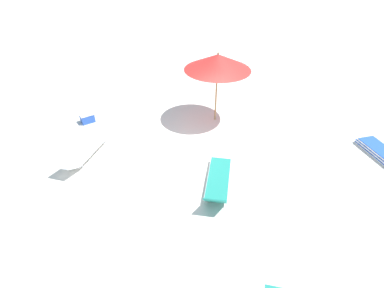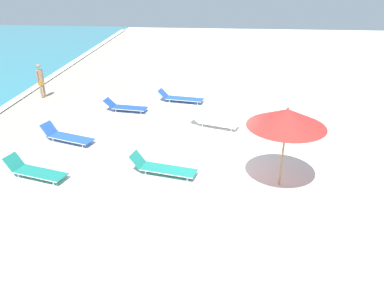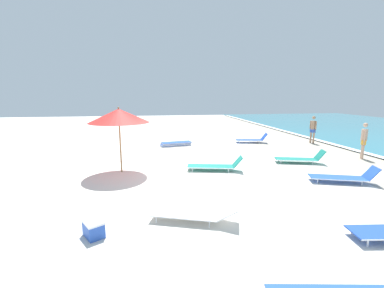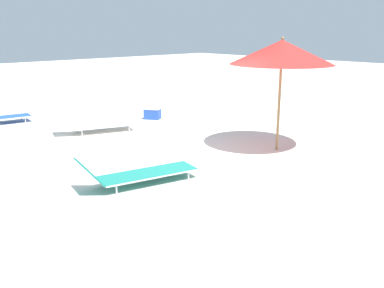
# 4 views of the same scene
# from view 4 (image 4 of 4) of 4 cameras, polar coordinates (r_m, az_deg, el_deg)

# --- Properties ---
(ground_plane) EXTENTS (60.00, 60.00, 0.16)m
(ground_plane) POSITION_cam_4_polar(r_m,az_deg,el_deg) (9.41, -1.83, -2.62)
(ground_plane) COLOR silver
(beach_umbrella) EXTENTS (2.35, 2.35, 2.62)m
(beach_umbrella) POSITION_cam_4_polar(r_m,az_deg,el_deg) (10.01, 11.89, 11.86)
(beach_umbrella) COLOR #9E7547
(beach_umbrella) RESTS_ON ground_plane
(sun_lounger_beside_umbrella) EXTENTS (1.27, 2.23, 0.47)m
(sun_lounger_beside_umbrella) POSITION_cam_4_polar(r_m,az_deg,el_deg) (12.13, -12.77, 2.46)
(sun_lounger_beside_umbrella) COLOR white
(sun_lounger_beside_umbrella) RESTS_ON ground_plane
(sun_lounger_near_water_right) EXTENTS (1.07, 2.30, 0.61)m
(sun_lounger_near_water_right) POSITION_cam_4_polar(r_m,az_deg,el_deg) (7.95, -7.35, -3.88)
(sun_lounger_near_water_right) COLOR #1E8475
(sun_lounger_near_water_right) RESTS_ON ground_plane
(cooler_box) EXTENTS (0.61, 0.56, 0.37)m
(cooler_box) POSITION_cam_4_polar(r_m,az_deg,el_deg) (13.69, -5.29, 4.12)
(cooler_box) COLOR blue
(cooler_box) RESTS_ON ground_plane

